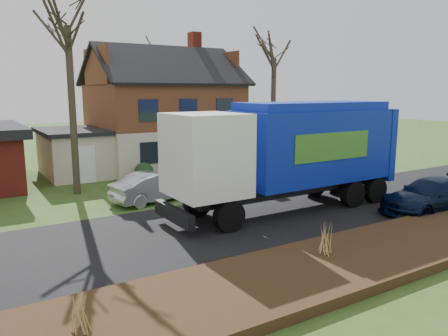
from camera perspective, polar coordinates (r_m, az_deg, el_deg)
ground at (r=17.99m, az=4.71°, el=-6.58°), size 120.00×120.00×0.00m
road at (r=17.99m, az=4.71°, el=-6.55°), size 80.00×7.00×0.02m
mulch_verge at (r=14.26m, az=17.64°, el=-10.96°), size 80.00×3.50×0.30m
main_house at (r=30.17m, az=-8.75°, el=7.86°), size 12.95×8.95×9.26m
garbage_truck at (r=19.00m, az=8.83°, el=2.52°), size 10.89×3.00×4.66m
silver_sedan at (r=20.75m, az=-8.89°, el=-2.40°), size 4.49×2.31×1.41m
navy_wagon at (r=20.71m, az=25.47°, el=-3.25°), size 5.07×2.28×1.44m
tree_front_east at (r=29.42m, az=6.61°, el=16.24°), size 3.69×3.69×10.24m
tree_back at (r=40.79m, az=-8.14°, el=14.89°), size 3.26×3.26×10.33m
grass_clump_west at (r=9.71m, az=-18.36°, el=-17.40°), size 0.35×0.29×0.92m
grass_clump_mid at (r=13.60m, az=13.24°, el=-8.73°), size 0.38×0.31×1.06m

